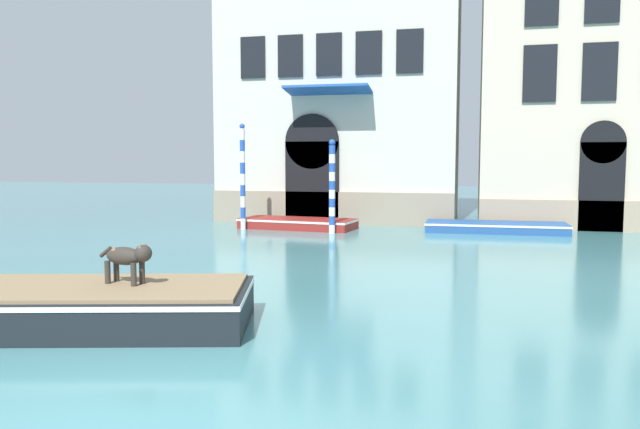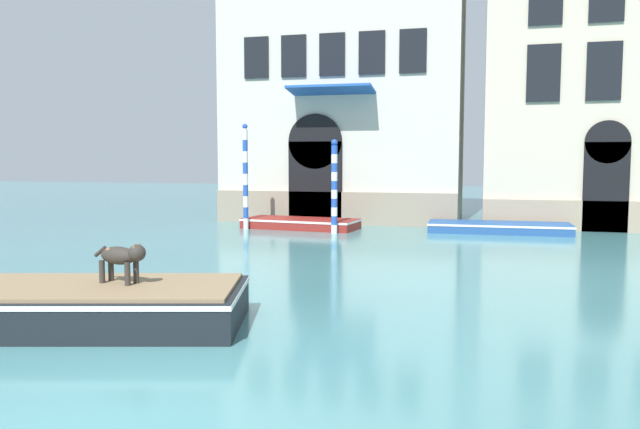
{
  "view_description": "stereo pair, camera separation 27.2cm",
  "coord_description": "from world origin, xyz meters",
  "px_view_note": "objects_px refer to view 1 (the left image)",
  "views": [
    {
      "loc": [
        3.58,
        -4.88,
        2.8
      ],
      "look_at": [
        -0.63,
        12.4,
        1.2
      ],
      "focal_mm": 35.0,
      "sensor_mm": 36.0,
      "label": 1
    },
    {
      "loc": [
        3.84,
        -4.81,
        2.8
      ],
      "look_at": [
        -0.63,
        12.4,
        1.2
      ],
      "focal_mm": 35.0,
      "sensor_mm": 36.0,
      "label": 2
    }
  ],
  "objects_px": {
    "boat_moored_near_palazzo": "(298,223)",
    "mooring_pole_3": "(243,177)",
    "dog_on_deck": "(128,257)",
    "mooring_pole_0": "(332,186)",
    "boat_moored_far": "(496,227)",
    "boat_foreground": "(36,305)"
  },
  "relations": [
    {
      "from": "boat_moored_near_palazzo",
      "to": "mooring_pole_3",
      "type": "bearing_deg",
      "value": -150.26
    },
    {
      "from": "dog_on_deck",
      "to": "boat_moored_near_palazzo",
      "type": "relative_size",
      "value": 0.22
    },
    {
      "from": "dog_on_deck",
      "to": "mooring_pole_0",
      "type": "height_order",
      "value": "mooring_pole_0"
    },
    {
      "from": "mooring_pole_0",
      "to": "boat_moored_far",
      "type": "bearing_deg",
      "value": 17.54
    },
    {
      "from": "boat_moored_near_palazzo",
      "to": "boat_moored_far",
      "type": "bearing_deg",
      "value": 11.48
    },
    {
      "from": "boat_moored_near_palazzo",
      "to": "mooring_pole_3",
      "type": "relative_size",
      "value": 1.15
    },
    {
      "from": "boat_moored_far",
      "to": "boat_foreground",
      "type": "bearing_deg",
      "value": -117.34
    },
    {
      "from": "boat_moored_near_palazzo",
      "to": "boat_moored_far",
      "type": "relative_size",
      "value": 0.91
    },
    {
      "from": "boat_foreground",
      "to": "mooring_pole_3",
      "type": "relative_size",
      "value": 1.78
    },
    {
      "from": "boat_foreground",
      "to": "mooring_pole_3",
      "type": "xyz_separation_m",
      "value": [
        -1.77,
        14.33,
        1.73
      ]
    },
    {
      "from": "dog_on_deck",
      "to": "boat_moored_far",
      "type": "relative_size",
      "value": 0.2
    },
    {
      "from": "boat_moored_far",
      "to": "boat_moored_near_palazzo",
      "type": "bearing_deg",
      "value": -176.3
    },
    {
      "from": "mooring_pole_0",
      "to": "mooring_pole_3",
      "type": "relative_size",
      "value": 0.84
    },
    {
      "from": "boat_foreground",
      "to": "boat_moored_near_palazzo",
      "type": "relative_size",
      "value": 1.55
    },
    {
      "from": "boat_foreground",
      "to": "boat_moored_far",
      "type": "distance_m",
      "value": 17.63
    },
    {
      "from": "boat_foreground",
      "to": "mooring_pole_3",
      "type": "distance_m",
      "value": 14.54
    },
    {
      "from": "boat_foreground",
      "to": "dog_on_deck",
      "type": "relative_size",
      "value": 7.04
    },
    {
      "from": "dog_on_deck",
      "to": "mooring_pole_3",
      "type": "distance_m",
      "value": 14.22
    },
    {
      "from": "boat_moored_near_palazzo",
      "to": "mooring_pole_3",
      "type": "height_order",
      "value": "mooring_pole_3"
    },
    {
      "from": "boat_moored_near_palazzo",
      "to": "boat_moored_far",
      "type": "xyz_separation_m",
      "value": [
        7.67,
        0.59,
        -0.01
      ]
    },
    {
      "from": "boat_moored_far",
      "to": "mooring_pole_0",
      "type": "height_order",
      "value": "mooring_pole_0"
    },
    {
      "from": "boat_foreground",
      "to": "dog_on_deck",
      "type": "distance_m",
      "value": 1.7
    }
  ]
}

